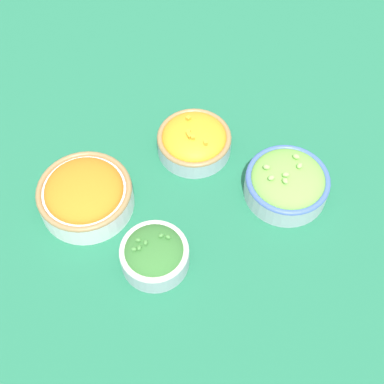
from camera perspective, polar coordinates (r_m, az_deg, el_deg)
The scene contains 5 objects.
ground_plane at distance 1.11m, azimuth 0.00°, elevation -0.84°, with size 3.00×3.00×0.00m, color #23704C.
bowl_carrots at distance 1.09m, azimuth -11.34°, elevation -0.20°, with size 0.19×0.19×0.08m.
bowl_squash at distance 1.16m, azimuth 0.23°, elevation 5.57°, with size 0.16×0.16×0.07m.
bowl_lettuce at distance 1.10m, azimuth 10.11°, elevation 1.04°, with size 0.17×0.17×0.09m.
bowl_broccoli at distance 1.01m, azimuth -4.03°, elevation -6.58°, with size 0.13×0.13×0.08m.
Camera 1 is at (0.33, 0.49, 0.94)m, focal length 50.00 mm.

